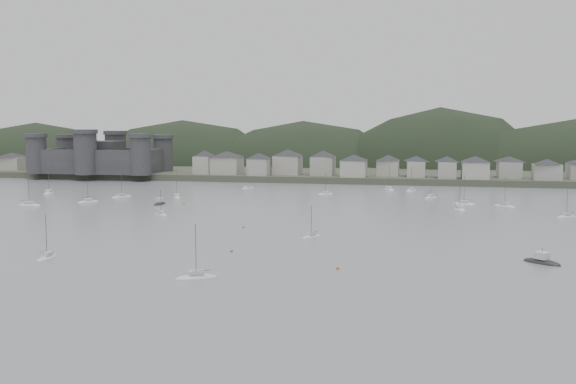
# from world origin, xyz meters

# --- Properties ---
(ground) EXTENTS (900.00, 900.00, 0.00)m
(ground) POSITION_xyz_m (0.00, 0.00, 0.00)
(ground) COLOR slate
(ground) RESTS_ON ground
(far_shore_land) EXTENTS (900.00, 250.00, 3.00)m
(far_shore_land) POSITION_xyz_m (0.00, 295.00, 1.50)
(far_shore_land) COLOR #383D2D
(far_shore_land) RESTS_ON ground
(forested_ridge) EXTENTS (851.55, 103.94, 102.57)m
(forested_ridge) POSITION_xyz_m (4.83, 269.40, -11.28)
(forested_ridge) COLOR black
(forested_ridge) RESTS_ON ground
(castle) EXTENTS (66.00, 43.00, 20.00)m
(castle) POSITION_xyz_m (-120.00, 179.80, 10.96)
(castle) COLOR #323235
(castle) RESTS_ON far_shore_land
(waterfront_town) EXTENTS (451.48, 28.46, 12.92)m
(waterfront_town) POSITION_xyz_m (50.59, 183.34, 8.66)
(waterfront_town) COLOR #A5A396
(waterfront_town) RESTS_ON far_shore_land
(sailboat_lead) EXTENTS (6.86, 5.11, 9.15)m
(sailboat_lead) POSITION_xyz_m (4.53, 125.22, 0.18)
(sailboat_lead) COLOR silver
(sailboat_lead) RESTS_ON ground
(moored_fleet) EXTENTS (200.70, 175.67, 13.51)m
(moored_fleet) POSITION_xyz_m (-24.10, 75.65, 0.18)
(moored_fleet) COLOR silver
(moored_fleet) RESTS_ON ground
(motor_launch_near) EXTENTS (8.09, 7.24, 3.92)m
(motor_launch_near) POSITION_xyz_m (66.43, 6.83, 0.29)
(motor_launch_near) COLOR black
(motor_launch_near) RESTS_ON ground
(motor_launch_far) EXTENTS (3.15, 7.68, 3.81)m
(motor_launch_far) POSITION_xyz_m (-46.88, 81.89, 0.29)
(motor_launch_far) COLOR black
(motor_launch_far) RESTS_ON ground
(mooring_buoys) EXTENTS (92.65, 109.84, 0.70)m
(mooring_buoys) POSITION_xyz_m (7.84, 44.52, 0.15)
(mooring_buoys) COLOR #BD6B3F
(mooring_buoys) RESTS_ON ground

